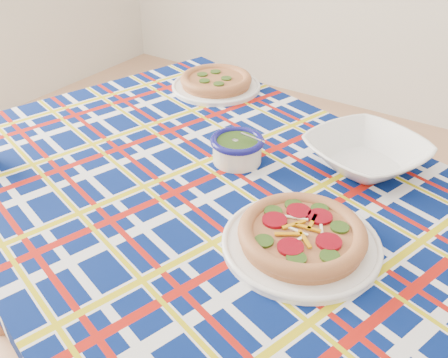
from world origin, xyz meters
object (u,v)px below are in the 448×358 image
Objects in this scene: dining_table at (238,233)px; pesto_bowl at (237,147)px; main_focaccia_plate at (302,234)px; serving_bowl at (366,153)px.

pesto_bowl reaches higher than dining_table.
main_focaccia_plate is 2.40× the size of pesto_bowl.
main_focaccia_plate is 1.17× the size of serving_bowl.
dining_table is 0.20m from main_focaccia_plate.
pesto_bowl is 0.49× the size of serving_bowl.
main_focaccia_plate is at bearing -36.13° from pesto_bowl.
serving_bowl is (0.16, 0.30, 0.11)m from dining_table.
pesto_bowl reaches higher than serving_bowl.
main_focaccia_plate is at bearing -88.96° from serving_bowl.
dining_table is at bearing 165.10° from main_focaccia_plate.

